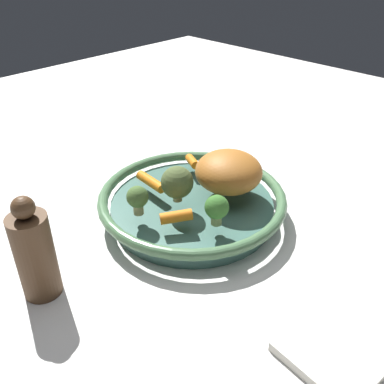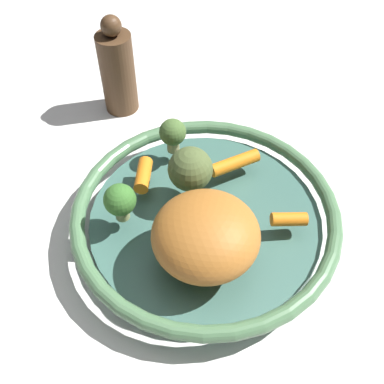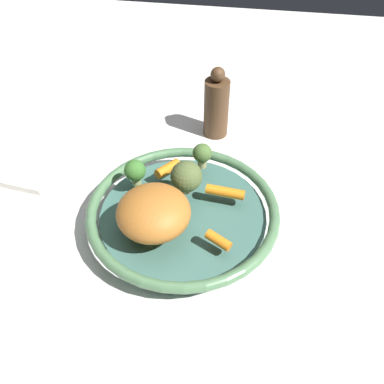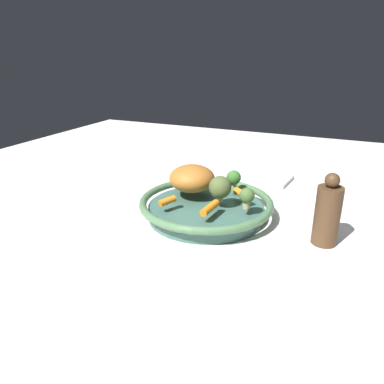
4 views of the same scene
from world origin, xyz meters
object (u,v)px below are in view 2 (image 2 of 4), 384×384
Objects in this scene: broccoli_floret_mid at (189,170)px; pepper_mill at (117,70)px; baby_carrot_center at (143,175)px; baby_carrot_left at (289,219)px; roast_chicken_piece at (206,235)px; baby_carrot_back at (235,163)px; broccoli_floret_small at (173,133)px; serving_bowl at (205,219)px; broccoli_floret_large at (120,201)px.

broccoli_floret_mid is 0.39× the size of pepper_mill.
baby_carrot_center reaches higher than baby_carrot_left.
baby_carrot_center is 0.07m from broccoli_floret_mid.
broccoli_floret_mid is at bearing -110.45° from roast_chicken_piece.
baby_carrot_back is 0.08m from broccoli_floret_mid.
roast_chicken_piece is at bearing -9.34° from baby_carrot_left.
broccoli_floret_mid reaches higher than baby_carrot_left.
broccoli_floret_small is (-0.05, -0.17, -0.00)m from roast_chicken_piece.
serving_bowl is at bearing 28.02° from baby_carrot_back.
baby_carrot_back is at bearing -89.32° from baby_carrot_left.
baby_carrot_back is 0.26m from pepper_mill.
baby_carrot_center reaches higher than baby_carrot_back.
baby_carrot_center reaches higher than serving_bowl.
broccoli_floret_large is 0.81× the size of broccoli_floret_mid.
baby_carrot_center is at bearing -141.27° from broccoli_floret_large.
baby_carrot_center is at bearing 24.69° from broccoli_floret_small.
serving_bowl is 0.12m from broccoli_floret_large.
serving_bowl is 2.82× the size of roast_chicken_piece.
serving_bowl is at bearing -45.90° from baby_carrot_left.
broccoli_floret_small is at bearing -155.31° from baby_carrot_center.
serving_bowl is 0.11m from baby_carrot_left.
baby_carrot_center is 0.81× the size of broccoli_floret_mid.
baby_carrot_left is 0.26× the size of pepper_mill.
broccoli_floret_mid is (0.07, 0.00, 0.03)m from baby_carrot_back.
pepper_mill reaches higher than roast_chicken_piece.
broccoli_floret_mid is 0.26m from pepper_mill.
serving_bowl is 4.95× the size of baby_carrot_back.
broccoli_floret_large is at bearing -34.68° from baby_carrot_left.
broccoli_floret_mid reaches higher than serving_bowl.
broccoli_floret_small reaches higher than baby_carrot_back.
broccoli_floret_large is 0.09m from broccoli_floret_mid.
baby_carrot_left is at bearing 145.32° from broccoli_floret_large.
pepper_mill is (0.05, -0.26, 0.01)m from baby_carrot_back.
broccoli_floret_mid is (0.07, -0.11, 0.03)m from baby_carrot_left.
baby_carrot_left is 0.67× the size of broccoli_floret_mid.
roast_chicken_piece is 2.36× the size of broccoli_floret_small.
baby_carrot_back is at bearing 100.71° from pepper_mill.
baby_carrot_back is (-0.07, -0.04, 0.03)m from serving_bowl.
baby_carrot_back is 0.09m from broccoli_floret_small.
roast_chicken_piece is 1.75× the size of baby_carrot_back.
broccoli_floret_small is at bearing -98.98° from serving_bowl.
broccoli_floret_large is at bearing 38.73° from baby_carrot_center.
roast_chicken_piece is 1.87× the size of broccoli_floret_mid.
pepper_mill reaches higher than baby_carrot_back.
baby_carrot_center is 1.02× the size of broccoli_floret_small.
baby_carrot_center is 1.00× the size of broccoli_floret_large.
baby_carrot_left is 0.14m from broccoli_floret_mid.
roast_chicken_piece is 0.11m from broccoli_floret_large.
pepper_mill reaches higher than broccoli_floret_small.
baby_carrot_back reaches higher than serving_bowl.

